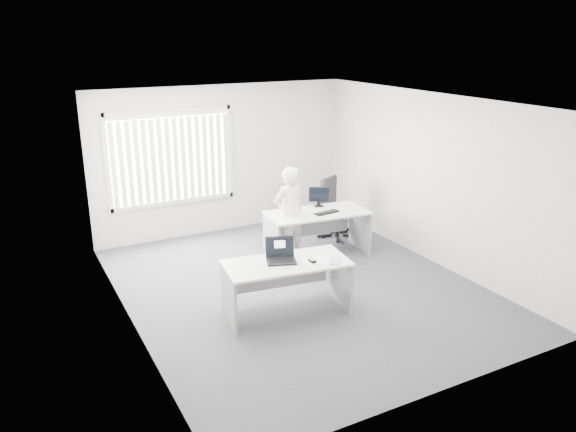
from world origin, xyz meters
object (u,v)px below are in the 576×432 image
desk_near (287,277)px  laptop (281,252)px  desk_far (317,224)px  monitor (319,197)px  office_chair (335,219)px  person (289,214)px

desk_near → laptop: laptop is taller
desk_far → monitor: (0.18, 0.26, 0.40)m
monitor → laptop: bearing=-107.0°
laptop → monitor: 2.53m
office_chair → laptop: (-2.31, -2.26, 0.57)m
person → desk_far: bearing=162.9°
monitor → desk_far: bearing=-99.3°
desk_far → monitor: size_ratio=5.06×
desk_near → person: bearing=68.7°
desk_far → person: (-0.51, 0.09, 0.24)m
desk_near → monitor: 2.55m
desk_near → person: person is taller
desk_far → laptop: 2.24m
office_chair → monitor: (-0.61, -0.39, 0.61)m
person → laptop: (-1.02, -1.70, 0.11)m
desk_far → office_chair: size_ratio=1.60×
desk_near → laptop: 0.37m
laptop → monitor: monitor is taller
desk_far → office_chair: (0.79, 0.65, -0.22)m
office_chair → desk_near: bearing=-158.5°
office_chair → laptop: bearing=-159.7°
desk_far → office_chair: bearing=45.8°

